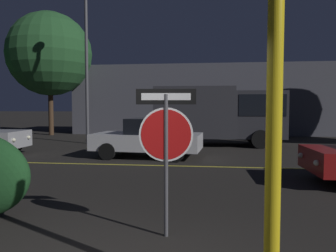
{
  "coord_description": "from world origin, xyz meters",
  "views": [
    {
      "loc": [
        1.14,
        -3.1,
        1.87
      ],
      "look_at": [
        0.36,
        3.28,
        1.5
      ],
      "focal_mm": 35.0,
      "sensor_mm": 36.0,
      "label": 1
    }
  ],
  "objects": [
    {
      "name": "stop_sign",
      "position": [
        0.55,
        1.51,
        1.49
      ],
      "size": [
        0.85,
        0.12,
        2.13
      ],
      "rotation": [
        0.0,
        0.0,
        0.11
      ],
      "color": "#4C4C51",
      "rests_on": "ground_plane"
    },
    {
      "name": "yellow_pole_right",
      "position": [
        1.7,
        -0.22,
        1.5
      ],
      "size": [
        0.14,
        0.14,
        3.0
      ],
      "primitive_type": "cylinder",
      "color": "yellow",
      "rests_on": "ground_plane"
    },
    {
      "name": "delivery_truck",
      "position": [
        1.78,
        13.11,
        1.6
      ],
      "size": [
        6.14,
        2.64,
        2.83
      ],
      "rotation": [
        0.0,
        0.0,
        -1.56
      ],
      "color": "#2D2D33",
      "rests_on": "ground_plane"
    },
    {
      "name": "street_lamp",
      "position": [
        -5.0,
        12.99,
        5.2
      ],
      "size": [
        0.48,
        0.48,
        8.0
      ],
      "color": "#4C4C51",
      "rests_on": "ground_plane"
    },
    {
      "name": "road_center_stripe",
      "position": [
        0.0,
        7.15,
        0.0
      ],
      "size": [
        35.52,
        0.12,
        0.01
      ],
      "primitive_type": "cube",
      "color": "gold",
      "rests_on": "ground_plane"
    },
    {
      "name": "building_backdrop",
      "position": [
        2.58,
        20.67,
        2.36
      ],
      "size": [
        21.5,
        4.43,
        4.72
      ],
      "primitive_type": "cube",
      "color": "#4C4C56",
      "rests_on": "ground_plane"
    },
    {
      "name": "tree_0",
      "position": [
        -9.28,
        17.6,
        5.35
      ],
      "size": [
        5.47,
        5.47,
        8.09
      ],
      "color": "#422D1E",
      "rests_on": "ground_plane"
    },
    {
      "name": "passing_car_2",
      "position": [
        -1.07,
        8.84,
        0.72
      ],
      "size": [
        4.16,
        2.25,
        1.45
      ],
      "rotation": [
        0.0,
        0.0,
        1.49
      ],
      "color": "silver",
      "rests_on": "ground_plane"
    }
  ]
}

